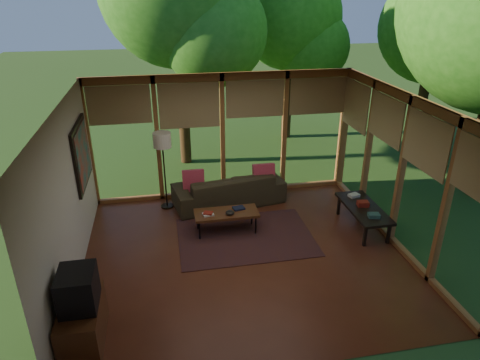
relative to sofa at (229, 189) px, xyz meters
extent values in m
plane|color=#5F2B19|center=(-0.04, -2.00, -0.34)|extent=(5.50, 5.50, 0.00)
plane|color=silver|center=(-0.04, -2.00, 2.36)|extent=(5.50, 5.50, 0.00)
cube|color=beige|center=(-2.79, -2.00, 1.01)|extent=(0.04, 5.00, 2.70)
cube|color=beige|center=(-0.04, -4.50, 1.01)|extent=(5.50, 0.04, 2.70)
cube|color=#9C6130|center=(-0.04, 0.50, 1.01)|extent=(5.50, 0.12, 2.70)
cube|color=#9C6130|center=(2.71, -2.00, 1.01)|extent=(0.12, 5.00, 2.70)
plane|color=#26491B|center=(7.96, 6.00, -0.35)|extent=(40.00, 40.00, 0.00)
cylinder|color=#3E2A16|center=(-0.73, 2.64, 2.40)|extent=(0.28, 0.28, 5.47)
cylinder|color=#3E2A16|center=(2.48, 4.21, 1.90)|extent=(0.28, 0.28, 4.48)
sphere|color=#206316|center=(2.48, 4.21, 3.15)|extent=(2.92, 2.92, 2.92)
cylinder|color=#3E2A16|center=(6.05, 2.70, 1.77)|extent=(0.28, 0.28, 4.22)
sphere|color=#206316|center=(6.05, 2.70, 2.95)|extent=(2.96, 2.96, 2.96)
cube|color=maroon|center=(0.07, -1.44, -0.33)|extent=(2.49, 1.76, 0.01)
imported|color=#372F1B|center=(0.00, 0.00, 0.00)|extent=(2.45, 1.30, 0.68)
cube|color=maroon|center=(-0.75, -0.05, 0.26)|extent=(0.45, 0.24, 0.47)
cube|color=maroon|center=(0.75, -0.05, 0.27)|extent=(0.46, 0.25, 0.49)
cube|color=beige|center=(-0.59, -1.23, 0.10)|extent=(0.22, 0.18, 0.03)
cube|color=maroon|center=(-0.59, -1.23, 0.13)|extent=(0.20, 0.18, 0.03)
cube|color=black|center=(0.01, -1.10, 0.10)|extent=(0.24, 0.20, 0.03)
ellipsoid|color=black|center=(-0.19, -1.28, 0.12)|extent=(0.16, 0.16, 0.07)
cube|color=#582F18|center=(-2.51, -3.57, -0.04)|extent=(0.50, 1.00, 0.60)
cube|color=black|center=(-2.49, -3.57, 0.51)|extent=(0.45, 0.55, 0.50)
cube|color=#2E514B|center=(2.36, -1.92, 0.15)|extent=(0.23, 0.18, 0.07)
cube|color=maroon|center=(2.36, -1.47, 0.16)|extent=(0.23, 0.18, 0.09)
cube|color=beige|center=(2.36, -1.07, 0.14)|extent=(0.24, 0.20, 0.06)
cylinder|color=black|center=(-1.33, 0.06, -0.33)|extent=(0.26, 0.26, 0.03)
cylinder|color=black|center=(-1.33, 0.06, 0.45)|extent=(0.03, 0.03, 1.52)
cylinder|color=beige|center=(-1.33, 0.06, 1.16)|extent=(0.36, 0.36, 0.30)
cube|color=#582F18|center=(-0.24, -1.18, 0.06)|extent=(1.20, 0.50, 0.05)
cylinder|color=black|center=(-0.77, -1.36, -0.15)|extent=(0.03, 0.03, 0.38)
cylinder|color=black|center=(0.29, -1.36, -0.15)|extent=(0.03, 0.03, 0.38)
cylinder|color=black|center=(-0.77, -1.00, -0.15)|extent=(0.03, 0.03, 0.38)
cylinder|color=black|center=(0.29, -1.00, -0.15)|extent=(0.03, 0.03, 0.38)
cube|color=black|center=(2.36, -1.52, 0.09)|extent=(0.60, 1.40, 0.05)
cube|color=black|center=(2.13, -2.12, -0.14)|extent=(0.05, 0.05, 0.40)
cube|color=black|center=(2.59, -2.12, -0.14)|extent=(0.05, 0.05, 0.40)
cube|color=black|center=(2.13, -0.92, -0.14)|extent=(0.05, 0.05, 0.40)
cube|color=black|center=(2.59, -0.92, -0.14)|extent=(0.05, 0.05, 0.40)
cube|color=black|center=(-2.76, -0.60, 1.21)|extent=(0.05, 1.35, 1.15)
cube|color=#186C6B|center=(-2.73, -0.60, 1.21)|extent=(0.02, 1.20, 1.00)
camera|label=1|loc=(-1.30, -8.15, 3.96)|focal=32.00mm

